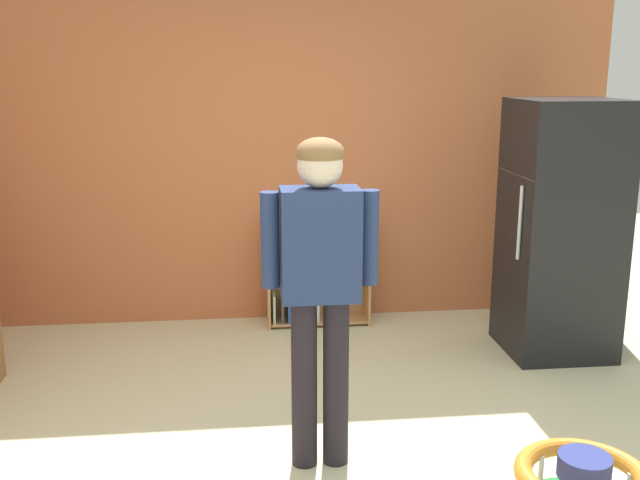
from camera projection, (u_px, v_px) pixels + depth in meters
name	position (u px, v px, depth m)	size (l,w,h in m)	color
ground_plane	(312.00, 465.00, 3.76)	(12.00, 12.00, 0.00)	beige
back_wall	(282.00, 151.00, 5.70)	(5.20, 0.06, 2.70)	#C16940
refrigerator	(560.00, 229.00, 5.09)	(0.73, 0.68, 1.78)	black
bookshelf	(310.00, 278.00, 5.77)	(0.80, 0.28, 0.85)	tan
standing_person	(320.00, 272.00, 3.55)	(0.57, 0.23, 1.67)	black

